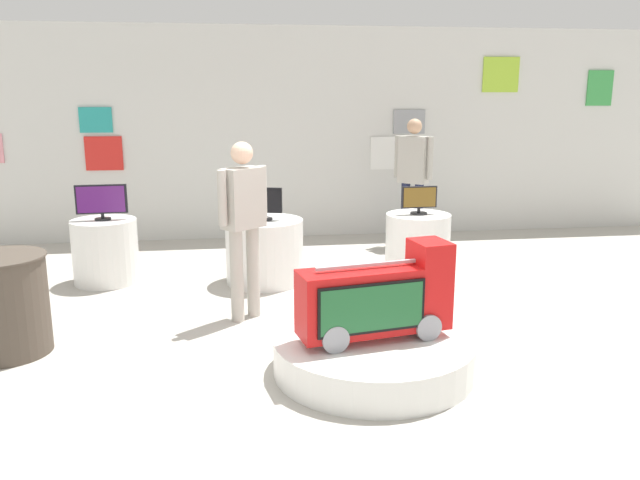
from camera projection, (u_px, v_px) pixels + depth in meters
name	position (u px, v px, depth m)	size (l,w,h in m)	color
ground_plane	(316.00, 356.00, 5.12)	(30.00, 30.00, 0.00)	#B2ADA3
back_wall_display	(275.00, 134.00, 9.06)	(12.46, 0.13, 2.96)	silver
main_display_pedestal	(373.00, 355.00, 4.80)	(1.51, 1.51, 0.26)	white
novelty_firetruck_tv	(378.00, 301.00, 4.71)	(1.18, 0.54, 0.72)	gray
display_pedestal_left_rear	(105.00, 251.00, 7.03)	(0.70, 0.70, 0.71)	white
tv_on_left_rear	(101.00, 201.00, 6.90)	(0.54, 0.17, 0.39)	black
display_pedestal_center_rear	(265.00, 251.00, 7.03)	(0.85, 0.85, 0.71)	white
tv_on_center_rear	(264.00, 203.00, 6.91)	(0.40, 0.19, 0.35)	black
display_pedestal_right_rear	(418.00, 244.00, 7.36)	(0.74, 0.74, 0.71)	white
tv_on_right_rear	(419.00, 199.00, 7.23)	(0.41, 0.19, 0.32)	black
side_table_round	(3.00, 304.00, 5.09)	(0.73, 0.73, 0.81)	#4C4238
shopper_browsing_near_truck	(413.00, 172.00, 8.58)	(0.44, 0.40, 1.72)	#1E233F
shopper_browsing_rear	(244.00, 217.00, 5.76)	(0.44, 0.40, 1.64)	#B2ADA3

